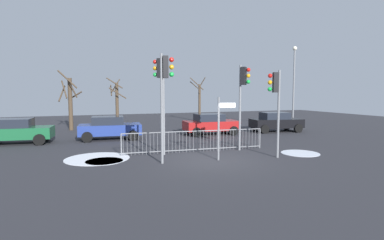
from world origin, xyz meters
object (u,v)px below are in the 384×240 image
(direction_sign_post, at_px, (220,125))
(traffic_light_mid_left, at_px, (161,83))
(car_black_trailing, at_px, (276,122))
(bare_tree_right, at_px, (117,101))
(bare_tree_centre, at_px, (199,100))
(car_blue_near, at_px, (110,127))
(street_lamp, at_px, (294,78))
(traffic_light_rear_right, at_px, (165,83))
(car_green_far, at_px, (16,131))
(car_red_mid, at_px, (211,124))
(traffic_light_rear_left, at_px, (276,94))
(bare_tree_left, at_px, (70,101))
(traffic_light_foreground_left, at_px, (243,88))

(direction_sign_post, bearing_deg, traffic_light_mid_left, 147.53)
(car_black_trailing, relative_size, bare_tree_right, 0.94)
(direction_sign_post, bearing_deg, bare_tree_centre, 83.14)
(car_blue_near, bearing_deg, traffic_light_mid_left, -66.82)
(traffic_light_mid_left, xyz_separation_m, street_lamp, (13.50, 7.25, 0.75))
(traffic_light_rear_right, bearing_deg, car_green_far, -128.12)
(bare_tree_centre, distance_m, bare_tree_right, 8.32)
(car_black_trailing, distance_m, car_green_far, 17.44)
(traffic_light_rear_right, height_order, bare_tree_centre, traffic_light_rear_right)
(direction_sign_post, relative_size, street_lamp, 0.41)
(direction_sign_post, bearing_deg, bare_tree_right, 110.73)
(traffic_light_mid_left, height_order, bare_tree_right, traffic_light_mid_left)
(traffic_light_mid_left, xyz_separation_m, direction_sign_post, (2.11, -2.09, -1.85))
(car_red_mid, bearing_deg, bare_tree_centre, 76.14)
(direction_sign_post, bearing_deg, traffic_light_rear_left, 3.29)
(car_blue_near, distance_m, bare_tree_right, 8.70)
(bare_tree_left, bearing_deg, traffic_light_foreground_left, -55.58)
(traffic_light_foreground_left, distance_m, car_green_far, 13.14)
(bare_tree_left, relative_size, bare_tree_right, 1.09)
(traffic_light_rear_left, bearing_deg, car_red_mid, 18.54)
(traffic_light_foreground_left, relative_size, bare_tree_left, 0.93)
(traffic_light_mid_left, distance_m, car_blue_near, 6.59)
(traffic_light_rear_right, distance_m, street_lamp, 16.56)
(traffic_light_rear_left, xyz_separation_m, bare_tree_centre, (3.29, 17.35, -0.77))
(bare_tree_centre, bearing_deg, car_blue_near, -137.08)
(traffic_light_rear_right, xyz_separation_m, car_red_mid, (5.40, 7.45, -2.58))
(traffic_light_foreground_left, bearing_deg, car_red_mid, -140.05)
(traffic_light_rear_right, relative_size, car_blue_near, 1.16)
(traffic_light_rear_left, height_order, car_black_trailing, traffic_light_rear_left)
(bare_tree_left, distance_m, bare_tree_right, 4.58)
(traffic_light_rear_left, distance_m, traffic_light_foreground_left, 2.12)
(bare_tree_centre, bearing_deg, bare_tree_right, -175.50)
(traffic_light_mid_left, distance_m, car_black_trailing, 11.96)
(car_green_far, bearing_deg, traffic_light_foreground_left, -23.22)
(car_blue_near, bearing_deg, traffic_light_rear_right, -73.11)
(car_blue_near, bearing_deg, street_lamp, 11.16)
(car_red_mid, bearing_deg, traffic_light_mid_left, -128.91)
(car_black_trailing, xyz_separation_m, car_green_far, (-17.43, 0.61, 0.00))
(street_lamp, bearing_deg, traffic_light_rear_right, -146.59)
(traffic_light_mid_left, height_order, traffic_light_foreground_left, traffic_light_mid_left)
(street_lamp, relative_size, bare_tree_left, 1.46)
(direction_sign_post, distance_m, car_black_trailing, 11.13)
(direction_sign_post, bearing_deg, car_blue_near, 128.86)
(traffic_light_rear_left, relative_size, car_black_trailing, 0.99)
(traffic_light_rear_left, bearing_deg, traffic_light_mid_left, 83.47)
(traffic_light_rear_left, bearing_deg, direction_sign_post, 102.59)
(traffic_light_foreground_left, bearing_deg, car_blue_near, -87.34)
(car_blue_near, xyz_separation_m, street_lamp, (15.33, 1.50, 3.40))
(traffic_light_rear_right, bearing_deg, traffic_light_rear_left, 93.70)
(traffic_light_rear_right, xyz_separation_m, direction_sign_post, (2.41, -0.23, -1.78))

